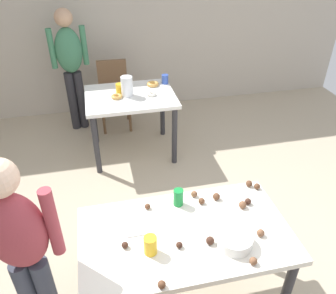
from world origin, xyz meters
TOP-DOWN VIEW (x-y plane):
  - ground_plane at (0.00, 0.00)m, footprint 6.40×6.40m
  - wall_back at (0.00, 3.20)m, footprint 6.40×0.10m
  - dining_table_near at (-0.14, -0.15)m, footprint 1.29×0.73m
  - dining_table_far at (-0.21, 1.91)m, footprint 0.98×0.77m
  - chair_far_table at (-0.35, 2.65)m, footprint 0.41×0.41m
  - person_girl_near at (-1.06, -0.16)m, footprint 0.45×0.22m
  - person_adult_far at (-0.84, 2.67)m, footprint 0.46×0.25m
  - mixing_bowl at (0.12, -0.30)m, footprint 0.21×0.21m
  - soda_can at (-0.12, 0.11)m, footprint 0.07×0.07m
  - fork_near at (-0.41, -0.11)m, footprint 0.17×0.02m
  - cup_near_0 at (-0.37, -0.25)m, footprint 0.08×0.08m
  - cake_ball_0 at (0.47, 0.14)m, footprint 0.04×0.04m
  - cake_ball_1 at (0.15, 0.10)m, footprint 0.05×0.05m
  - cake_ball_2 at (0.04, 0.08)m, footprint 0.04×0.04m
  - cake_ball_3 at (0.34, 0.01)m, footprint 0.04×0.04m
  - cake_ball_5 at (0.01, 0.16)m, footprint 0.04×0.04m
  - cake_ball_6 at (0.42, 0.18)m, footprint 0.05×0.05m
  - cake_ball_7 at (0.29, -0.02)m, footprint 0.05×0.05m
  - cake_ball_8 at (-0.51, -0.18)m, footprint 0.04×0.04m
  - cake_ball_9 at (0.17, -0.45)m, footprint 0.04×0.04m
  - cake_ball_10 at (-0.02, -0.26)m, footprint 0.05×0.05m
  - cake_ball_11 at (-0.33, 0.11)m, footprint 0.04×0.04m
  - cake_ball_12 at (-0.20, -0.25)m, footprint 0.04×0.04m
  - cake_ball_13 at (-0.36, -0.48)m, footprint 0.04×0.04m
  - cake_ball_14 at (0.30, -0.27)m, footprint 0.05×0.05m
  - pitcher_far at (-0.24, 1.90)m, footprint 0.13×0.13m
  - cup_far_0 at (0.23, 2.14)m, footprint 0.08×0.08m
  - cup_far_1 at (-0.32, 1.99)m, footprint 0.08×0.08m
  - donut_far_0 at (0.08, 2.11)m, footprint 0.14×0.14m
  - donut_far_1 at (-0.36, 1.87)m, footprint 0.12×0.12m
  - donut_far_2 at (0.02, 1.85)m, footprint 0.11×0.11m

SIDE VIEW (x-z plane):
  - ground_plane at x=0.00m, z-range 0.00..0.00m
  - chair_far_table at x=-0.35m, z-range 0.06..0.93m
  - dining_table_far at x=-0.21m, z-range 0.26..1.01m
  - dining_table_near at x=-0.14m, z-range 0.27..1.02m
  - fork_near at x=-0.41m, z-range 0.75..0.76m
  - donut_far_2 at x=0.02m, z-range 0.75..0.78m
  - donut_far_1 at x=-0.36m, z-range 0.75..0.79m
  - cake_ball_11 at x=-0.33m, z-range 0.75..0.79m
  - cake_ball_12 at x=-0.20m, z-range 0.75..0.79m
  - cake_ball_8 at x=-0.51m, z-range 0.75..0.79m
  - donut_far_0 at x=0.08m, z-range 0.75..0.79m
  - cake_ball_2 at x=0.04m, z-range 0.75..0.79m
  - cake_ball_0 at x=0.47m, z-range 0.75..0.79m
  - cake_ball_5 at x=0.01m, z-range 0.75..0.79m
  - cake_ball_13 at x=-0.36m, z-range 0.75..0.79m
  - cake_ball_3 at x=0.34m, z-range 0.75..0.79m
  - cake_ball_9 at x=0.17m, z-range 0.75..0.79m
  - cake_ball_6 at x=0.42m, z-range 0.75..0.80m
  - cake_ball_14 at x=0.30m, z-range 0.75..0.80m
  - cake_ball_1 at x=0.15m, z-range 0.75..0.80m
  - cake_ball_10 at x=-0.02m, z-range 0.75..0.80m
  - cake_ball_7 at x=0.29m, z-range 0.75..0.80m
  - mixing_bowl at x=0.12m, z-range 0.75..0.82m
  - cup_far_0 at x=0.23m, z-range 0.75..0.86m
  - cup_far_1 at x=-0.32m, z-range 0.75..0.86m
  - cup_near_0 at x=-0.37m, z-range 0.75..0.87m
  - soda_can at x=-0.12m, z-range 0.75..0.87m
  - pitcher_far at x=-0.24m, z-range 0.75..0.97m
  - person_girl_near at x=-1.06m, z-range 0.14..1.58m
  - person_adult_far at x=-0.84m, z-range 0.15..1.69m
  - wall_back at x=0.00m, z-range 0.00..2.60m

